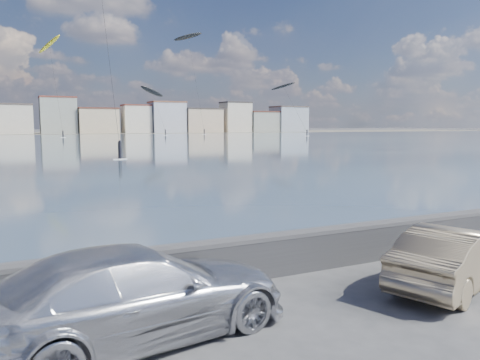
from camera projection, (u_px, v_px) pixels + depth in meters
name	position (u px, v px, depth m)	size (l,w,h in m)	color
ground	(286.00, 330.00, 8.31)	(700.00, 700.00, 0.00)	#333335
bay_water	(40.00, 143.00, 90.24)	(500.00, 177.00, 0.00)	#313F5A
far_shore_strip	(27.00, 133.00, 187.40)	(500.00, 60.00, 0.00)	#4C473D
seawall	(225.00, 259.00, 10.66)	(400.00, 0.36, 1.08)	#28282B
far_buildings	(31.00, 118.00, 174.71)	(240.79, 13.26, 14.60)	beige
car_silver	(136.00, 293.00, 7.89)	(2.22, 5.46, 1.58)	#B8BAC0
car_champagne	(454.00, 256.00, 10.46)	(1.46, 4.18, 1.38)	tan
kitesurfer_8	(188.00, 37.00, 168.28)	(11.03, 13.25, 37.38)	black
kitesurfer_11	(284.00, 87.00, 150.77)	(7.87, 14.35, 17.37)	black
kitesurfer_12	(49.00, 45.00, 130.15)	(7.29, 14.11, 28.85)	yellow
kitesurfer_15	(152.00, 92.00, 160.47)	(10.40, 17.42, 17.00)	black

